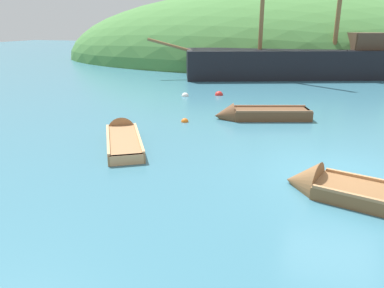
# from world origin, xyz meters

# --- Properties ---
(ground_plane) EXTENTS (120.00, 120.00, 0.00)m
(ground_plane) POSITION_xyz_m (0.00, 0.00, 0.00)
(ground_plane) COLOR teal
(shore_hill) EXTENTS (41.96, 23.85, 13.18)m
(shore_hill) POSITION_xyz_m (-6.11, 29.10, 0.00)
(shore_hill) COLOR #477F3D
(shore_hill) RESTS_ON ground
(sailing_ship) EXTENTS (17.92, 8.94, 12.89)m
(sailing_ship) POSITION_xyz_m (-1.77, 17.90, 0.72)
(sailing_ship) COLOR black
(sailing_ship) RESTS_ON ground
(rowboat_outer_right) EXTENTS (2.83, 3.81, 0.96)m
(rowboat_outer_right) POSITION_xyz_m (-6.60, 0.85, 0.09)
(rowboat_outer_right) COLOR #9E7047
(rowboat_outer_right) RESTS_ON ground
(rowboat_far) EXTENTS (3.89, 2.15, 1.00)m
(rowboat_far) POSITION_xyz_m (-2.88, 5.11, 0.14)
(rowboat_far) COLOR brown
(rowboat_far) RESTS_ON ground
(rowboat_outer_left) EXTENTS (3.87, 2.11, 1.14)m
(rowboat_outer_left) POSITION_xyz_m (0.19, -1.25, 0.09)
(rowboat_outer_left) COLOR brown
(rowboat_outer_left) RESTS_ON ground
(buoy_white) EXTENTS (0.38, 0.38, 0.38)m
(buoy_white) POSITION_xyz_m (-7.18, 8.72, 0.00)
(buoy_white) COLOR white
(buoy_white) RESTS_ON ground
(buoy_orange) EXTENTS (0.29, 0.29, 0.29)m
(buoy_orange) POSITION_xyz_m (-5.48, 3.76, 0.00)
(buoy_orange) COLOR orange
(buoy_orange) RESTS_ON ground
(buoy_red) EXTENTS (0.43, 0.43, 0.43)m
(buoy_red) POSITION_xyz_m (-5.57, 9.55, 0.00)
(buoy_red) COLOR red
(buoy_red) RESTS_ON ground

